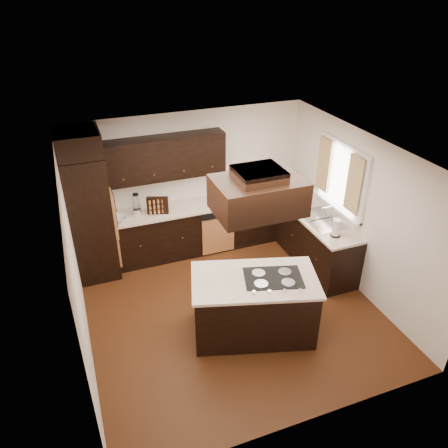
{
  "coord_description": "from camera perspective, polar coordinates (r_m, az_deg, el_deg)",
  "views": [
    {
      "loc": [
        -1.92,
        -4.77,
        4.45
      ],
      "look_at": [
        0.1,
        0.6,
        1.15
      ],
      "focal_mm": 35.0,
      "sensor_mm": 36.0,
      "label": 1
    }
  ],
  "objects": [
    {
      "name": "island",
      "position": [
        6.17,
        3.89,
        -10.72
      ],
      "size": [
        1.81,
        1.31,
        0.88
      ],
      "primitive_type": "cube",
      "rotation": [
        0.0,
        0.0,
        -0.29
      ],
      "color": "black",
      "rests_on": "floor"
    },
    {
      "name": "blender_pitcher",
      "position": [
        7.41,
        -11.4,
        2.82
      ],
      "size": [
        0.13,
        0.13,
        0.26
      ],
      "primitive_type": "cone",
      "color": "silver",
      "rests_on": "blender_base"
    },
    {
      "name": "cooktop",
      "position": [
        5.9,
        6.44,
        -6.98
      ],
      "size": [
        0.88,
        0.71,
        0.01
      ],
      "primitive_type": "cube",
      "rotation": [
        0.0,
        0.0,
        -0.29
      ],
      "color": "black",
      "rests_on": "island_top"
    },
    {
      "name": "dishwasher_front",
      "position": [
        7.81,
        -0.77,
        -1.4
      ],
      "size": [
        0.6,
        0.05,
        0.72
      ],
      "primitive_type": "cube",
      "color": "#D68B52",
      "rests_on": "floor"
    },
    {
      "name": "wall_oven_face",
      "position": [
        7.3,
        -14.41,
        1.74
      ],
      "size": [
        0.05,
        0.62,
        0.78
      ],
      "primitive_type": "cube",
      "color": "#D68B52",
      "rests_on": "oven_column"
    },
    {
      "name": "oven_column",
      "position": [
        7.31,
        -17.05,
        0.85
      ],
      "size": [
        0.65,
        0.75,
        2.12
      ],
      "primitive_type": "cube",
      "color": "black",
      "rests_on": "floor"
    },
    {
      "name": "wall_left",
      "position": [
        5.75,
        -18.94,
        -5.8
      ],
      "size": [
        0.02,
        4.2,
        2.5
      ],
      "primitive_type": "cube",
      "color": "white",
      "rests_on": "ground"
    },
    {
      "name": "blender_base",
      "position": [
        7.49,
        -11.26,
        1.59
      ],
      "size": [
        0.15,
        0.15,
        0.1
      ],
      "primitive_type": "cylinder",
      "color": "silver",
      "rests_on": "countertop_back"
    },
    {
      "name": "floor",
      "position": [
        6.81,
        1.01,
        -11.03
      ],
      "size": [
        4.2,
        4.2,
        0.02
      ],
      "primitive_type": "cube",
      "color": "brown",
      "rests_on": "ground"
    },
    {
      "name": "countertop_back",
      "position": [
        7.71,
        -3.56,
        2.41
      ],
      "size": [
        2.93,
        0.63,
        0.04
      ],
      "primitive_type": "cube",
      "color": "beige",
      "rests_on": "base_cabinets_back"
    },
    {
      "name": "base_cabinets_right",
      "position": [
        7.88,
        10.86,
        -1.29
      ],
      "size": [
        0.6,
        2.4,
        0.88
      ],
      "primitive_type": "cube",
      "color": "black",
      "rests_on": "floor"
    },
    {
      "name": "wall_front",
      "position": [
        4.59,
        11.21,
        -15.11
      ],
      "size": [
        4.2,
        0.02,
        2.5
      ],
      "primitive_type": "cube",
      "color": "white",
      "rests_on": "ground"
    },
    {
      "name": "base_cabinets_back",
      "position": [
        7.95,
        -3.49,
        -0.48
      ],
      "size": [
        2.93,
        0.6,
        0.88
      ],
      "primitive_type": "cube",
      "color": "black",
      "rests_on": "floor"
    },
    {
      "name": "soap_bottle",
      "position": [
        7.87,
        9.94,
        3.49
      ],
      "size": [
        0.1,
        0.1,
        0.18
      ],
      "primitive_type": "imported",
      "rotation": [
        0.0,
        0.0,
        -0.19
      ],
      "color": "white",
      "rests_on": "countertop_right"
    },
    {
      "name": "upper_cabinets",
      "position": [
        7.36,
        -7.62,
        8.59
      ],
      "size": [
        2.0,
        0.34,
        0.72
      ],
      "primitive_type": "cube",
      "color": "black",
      "rests_on": "wall_back"
    },
    {
      "name": "mixing_bowl",
      "position": [
        7.37,
        -13.62,
        0.66
      ],
      "size": [
        0.35,
        0.35,
        0.07
      ],
      "primitive_type": "imported",
      "rotation": [
        0.0,
        0.0,
        -0.41
      ],
      "color": "white",
      "rests_on": "countertop_back"
    },
    {
      "name": "wall_back",
      "position": [
        7.83,
        -4.6,
        5.67
      ],
      "size": [
        4.2,
        0.02,
        2.5
      ],
      "primitive_type": "cube",
      "color": "white",
      "rests_on": "ground"
    },
    {
      "name": "hood_duct",
      "position": [
        5.1,
        4.59,
        6.5
      ],
      "size": [
        0.55,
        0.5,
        0.13
      ],
      "primitive_type": "cube",
      "color": "black",
      "rests_on": "ceiling"
    },
    {
      "name": "island_top",
      "position": [
        5.88,
        4.04,
        -7.32
      ],
      "size": [
        1.88,
        1.38,
        0.04
      ],
      "primitive_type": "cube",
      "rotation": [
        0.0,
        0.0,
        -0.29
      ],
      "color": "beige",
      "rests_on": "island"
    },
    {
      "name": "spice_rack",
      "position": [
        7.42,
        -8.65,
        2.41
      ],
      "size": [
        0.37,
        0.2,
        0.3
      ],
      "primitive_type": "cube",
      "rotation": [
        0.0,
        0.0,
        -0.34
      ],
      "color": "black",
      "rests_on": "countertop_back"
    },
    {
      "name": "countertop_right",
      "position": [
        7.65,
        11.09,
        1.64
      ],
      "size": [
        0.63,
        2.4,
        0.04
      ],
      "primitive_type": "cube",
      "color": "beige",
      "rests_on": "base_cabinets_right"
    },
    {
      "name": "curtain_left",
      "position": [
        6.86,
        16.6,
        4.96
      ],
      "size": [
        0.02,
        0.34,
        0.9
      ],
      "primitive_type": "cube",
      "color": "beige",
      "rests_on": "wall_right"
    },
    {
      "name": "paper_towel",
      "position": [
        6.91,
        14.46,
        -0.5
      ],
      "size": [
        0.17,
        0.17,
        0.29
      ],
      "primitive_type": "cylinder",
      "rotation": [
        0.0,
        0.0,
        -0.35
      ],
      "color": "white",
      "rests_on": "countertop_right"
    },
    {
      "name": "wall_right",
      "position": [
        7.02,
        17.34,
        1.3
      ],
      "size": [
        0.02,
        4.2,
        2.5
      ],
      "primitive_type": "cube",
      "color": "white",
      "rests_on": "ground"
    },
    {
      "name": "sink_rim",
      "position": [
        7.39,
        12.57,
        0.62
      ],
      "size": [
        0.52,
        0.84,
        0.01
      ],
      "primitive_type": "cube",
      "color": "silver",
      "rests_on": "countertop_right"
    },
    {
      "name": "ceiling",
      "position": [
        5.5,
        1.24,
        9.22
      ],
      "size": [
        4.2,
        4.2,
        0.02
      ],
      "primitive_type": "cube",
      "color": "silver",
      "rests_on": "ground"
    },
    {
      "name": "window_frame",
      "position": [
        7.22,
        15.02,
        6.01
      ],
      "size": [
        0.06,
        1.32,
        1.12
      ],
      "primitive_type": "cube",
      "color": "white",
      "rests_on": "wall_right"
    },
    {
      "name": "range_hood",
      "position": [
        5.21,
        4.47,
        3.73
      ],
      "size": [
        1.05,
        0.72,
        0.42
      ],
      "primitive_type": "cube",
      "color": "black",
      "rests_on": "ceiling"
    },
    {
      "name": "window_pane",
      "position": [
        7.24,
        15.21,
        6.04
      ],
      "size": [
        0.0,
        1.2,
        1.0
      ],
      "primitive_type": "cube",
      "color": "white",
      "rests_on": "wall_right"
    },
    {
      "name": "curtain_right",
      "position": [
        7.48,
        12.91,
        7.56
      ],
      "size": [
        0.02,
        0.34,
        0.9
      ],
      "primitive_type": "cube",
      "color": "beige",
      "rests_on": "wall_right"
    }
  ]
}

